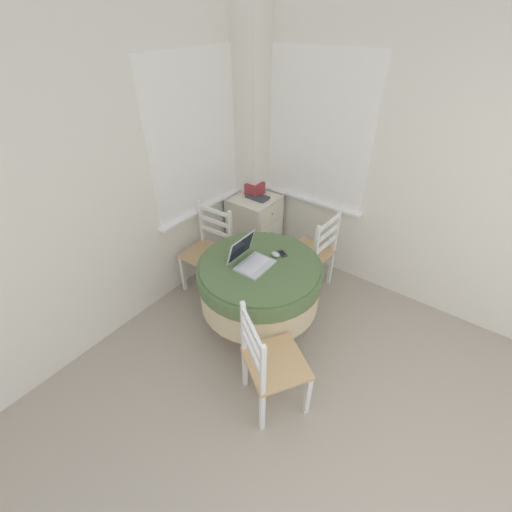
{
  "coord_description": "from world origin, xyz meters",
  "views": [
    {
      "loc": [
        -0.68,
        0.76,
        2.47
      ],
      "look_at": [
        1.3,
        2.23,
        0.66
      ],
      "focal_mm": 24.0,
      "sensor_mm": 36.0,
      "label": 1
    }
  ],
  "objects_px": {
    "dining_chair_near_right_window": "(313,254)",
    "book_on_cabinet": "(258,197)",
    "dining_chair_camera_near": "(270,364)",
    "storage_box": "(255,189)",
    "computer_mouse": "(275,254)",
    "corner_cabinet": "(255,225)",
    "laptop": "(250,259)",
    "dining_chair_near_back_window": "(209,251)",
    "cell_phone": "(282,253)",
    "round_dining_table": "(260,281)"
  },
  "relations": [
    {
      "from": "dining_chair_near_back_window",
      "to": "book_on_cabinet",
      "type": "distance_m",
      "value": 0.84
    },
    {
      "from": "dining_chair_camera_near",
      "to": "storage_box",
      "type": "xyz_separation_m",
      "value": [
        1.58,
        1.32,
        0.37
      ]
    },
    {
      "from": "storage_box",
      "to": "book_on_cabinet",
      "type": "relative_size",
      "value": 0.76
    },
    {
      "from": "cell_phone",
      "to": "dining_chair_near_right_window",
      "type": "distance_m",
      "value": 0.6
    },
    {
      "from": "corner_cabinet",
      "to": "storage_box",
      "type": "height_order",
      "value": "storage_box"
    },
    {
      "from": "round_dining_table",
      "to": "dining_chair_near_right_window",
      "type": "relative_size",
      "value": 1.17
    },
    {
      "from": "storage_box",
      "to": "book_on_cabinet",
      "type": "xyz_separation_m",
      "value": [
        -0.07,
        -0.09,
        -0.05
      ]
    },
    {
      "from": "dining_chair_near_back_window",
      "to": "laptop",
      "type": "bearing_deg",
      "value": -106.41
    },
    {
      "from": "cell_phone",
      "to": "dining_chair_near_back_window",
      "type": "distance_m",
      "value": 0.88
    },
    {
      "from": "dining_chair_near_right_window",
      "to": "dining_chair_camera_near",
      "type": "bearing_deg",
      "value": -163.12
    },
    {
      "from": "dining_chair_near_back_window",
      "to": "dining_chair_near_right_window",
      "type": "xyz_separation_m",
      "value": [
        0.6,
        -0.87,
        0.0
      ]
    },
    {
      "from": "cell_phone",
      "to": "dining_chair_near_back_window",
      "type": "relative_size",
      "value": 0.13
    },
    {
      "from": "computer_mouse",
      "to": "dining_chair_near_back_window",
      "type": "xyz_separation_m",
      "value": [
        -0.01,
        0.8,
        -0.3
      ]
    },
    {
      "from": "laptop",
      "to": "dining_chair_near_back_window",
      "type": "height_order",
      "value": "laptop"
    },
    {
      "from": "computer_mouse",
      "to": "dining_chair_near_right_window",
      "type": "xyz_separation_m",
      "value": [
        0.59,
        -0.07,
        -0.3
      ]
    },
    {
      "from": "laptop",
      "to": "round_dining_table",
      "type": "bearing_deg",
      "value": -57.7
    },
    {
      "from": "round_dining_table",
      "to": "laptop",
      "type": "xyz_separation_m",
      "value": [
        -0.04,
        0.07,
        0.23
      ]
    },
    {
      "from": "round_dining_table",
      "to": "dining_chair_near_right_window",
      "type": "xyz_separation_m",
      "value": [
        0.76,
        -0.11,
        -0.1
      ]
    },
    {
      "from": "computer_mouse",
      "to": "corner_cabinet",
      "type": "distance_m",
      "value": 1.17
    },
    {
      "from": "cell_phone",
      "to": "computer_mouse",
      "type": "bearing_deg",
      "value": 155.69
    },
    {
      "from": "dining_chair_camera_near",
      "to": "corner_cabinet",
      "type": "relative_size",
      "value": 1.22
    },
    {
      "from": "dining_chair_near_back_window",
      "to": "round_dining_table",
      "type": "bearing_deg",
      "value": -101.95
    },
    {
      "from": "book_on_cabinet",
      "to": "round_dining_table",
      "type": "bearing_deg",
      "value": -142.68
    },
    {
      "from": "dining_chair_near_right_window",
      "to": "storage_box",
      "type": "distance_m",
      "value": 1.01
    },
    {
      "from": "dining_chair_near_back_window",
      "to": "dining_chair_near_right_window",
      "type": "distance_m",
      "value": 1.05
    },
    {
      "from": "cell_phone",
      "to": "book_on_cabinet",
      "type": "relative_size",
      "value": 0.47
    },
    {
      "from": "computer_mouse",
      "to": "laptop",
      "type": "bearing_deg",
      "value": 153.03
    },
    {
      "from": "round_dining_table",
      "to": "storage_box",
      "type": "xyz_separation_m",
      "value": [
        1.0,
        0.8,
        0.27
      ]
    },
    {
      "from": "computer_mouse",
      "to": "dining_chair_near_back_window",
      "type": "distance_m",
      "value": 0.85
    },
    {
      "from": "round_dining_table",
      "to": "book_on_cabinet",
      "type": "height_order",
      "value": "book_on_cabinet"
    },
    {
      "from": "cell_phone",
      "to": "dining_chair_camera_near",
      "type": "relative_size",
      "value": 0.13
    },
    {
      "from": "laptop",
      "to": "dining_chair_camera_near",
      "type": "bearing_deg",
      "value": -132.49
    },
    {
      "from": "computer_mouse",
      "to": "dining_chair_camera_near",
      "type": "relative_size",
      "value": 0.09
    },
    {
      "from": "dining_chair_near_right_window",
      "to": "book_on_cabinet",
      "type": "bearing_deg",
      "value": 77.99
    },
    {
      "from": "storage_box",
      "to": "dining_chair_camera_near",
      "type": "bearing_deg",
      "value": -140.2
    },
    {
      "from": "storage_box",
      "to": "book_on_cabinet",
      "type": "height_order",
      "value": "storage_box"
    },
    {
      "from": "laptop",
      "to": "cell_phone",
      "type": "xyz_separation_m",
      "value": [
        0.28,
        -0.14,
        -0.05
      ]
    },
    {
      "from": "storage_box",
      "to": "book_on_cabinet",
      "type": "bearing_deg",
      "value": -127.57
    },
    {
      "from": "dining_chair_camera_near",
      "to": "storage_box",
      "type": "height_order",
      "value": "dining_chair_camera_near"
    },
    {
      "from": "round_dining_table",
      "to": "cell_phone",
      "type": "xyz_separation_m",
      "value": [
        0.24,
        -0.07,
        0.19
      ]
    },
    {
      "from": "round_dining_table",
      "to": "dining_chair_camera_near",
      "type": "height_order",
      "value": "dining_chair_camera_near"
    },
    {
      "from": "dining_chair_near_back_window",
      "to": "storage_box",
      "type": "relative_size",
      "value": 4.99
    },
    {
      "from": "laptop",
      "to": "corner_cabinet",
      "type": "bearing_deg",
      "value": 35.05
    },
    {
      "from": "dining_chair_camera_near",
      "to": "dining_chair_near_back_window",
      "type": "bearing_deg",
      "value": 59.91
    },
    {
      "from": "dining_chair_near_right_window",
      "to": "corner_cabinet",
      "type": "distance_m",
      "value": 0.89
    },
    {
      "from": "book_on_cabinet",
      "to": "laptop",
      "type": "bearing_deg",
      "value": -146.59
    },
    {
      "from": "dining_chair_near_back_window",
      "to": "corner_cabinet",
      "type": "xyz_separation_m",
      "value": [
        0.78,
        0.0,
        -0.07
      ]
    },
    {
      "from": "dining_chair_camera_near",
      "to": "book_on_cabinet",
      "type": "height_order",
      "value": "dining_chair_camera_near"
    },
    {
      "from": "cell_phone",
      "to": "storage_box",
      "type": "distance_m",
      "value": 1.16
    },
    {
      "from": "laptop",
      "to": "dining_chair_near_back_window",
      "type": "relative_size",
      "value": 0.34
    }
  ]
}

